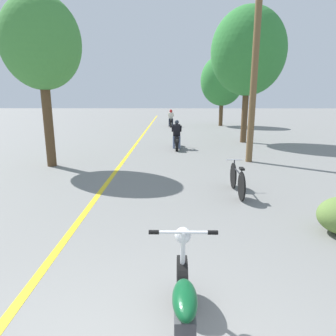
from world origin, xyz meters
TOP-DOWN VIEW (x-y plane):
  - lane_stripe_center at (-1.70, 12.65)m, footprint 0.14×48.00m
  - utility_pole at (3.13, 9.49)m, footprint 1.10×0.24m
  - roadside_tree_right_near at (4.06, 14.43)m, footprint 3.81×3.42m
  - roadside_tree_right_far at (4.30, 23.70)m, footprint 3.54×3.18m
  - roadside_tree_left at (-4.14, 8.67)m, footprint 2.63×2.37m
  - motorcycle_foreground at (0.30, 0.69)m, footprint 0.74×2.01m
  - motorcycle_rider_lead at (0.41, 12.40)m, footprint 0.50×2.02m
  - motorcycle_rider_far at (0.10, 23.00)m, footprint 0.50×2.12m
  - bicycle_parked at (1.85, 5.57)m, footprint 0.44×1.69m

SIDE VIEW (x-z plane):
  - lane_stripe_center at x=-1.70m, z-range 0.00..0.01m
  - bicycle_parked at x=1.85m, z-range -0.03..0.78m
  - motorcycle_foreground at x=0.30m, z-range -0.12..0.93m
  - motorcycle_rider_lead at x=0.41m, z-range -0.17..1.19m
  - motorcycle_rider_far at x=0.10m, z-range -0.16..1.21m
  - roadside_tree_right_far at x=4.30m, z-range 0.81..6.54m
  - utility_pole at x=3.13m, z-range 0.09..7.34m
  - roadside_tree_left at x=-4.14m, z-range 1.28..6.95m
  - roadside_tree_right_near at x=4.06m, z-range 1.21..8.05m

